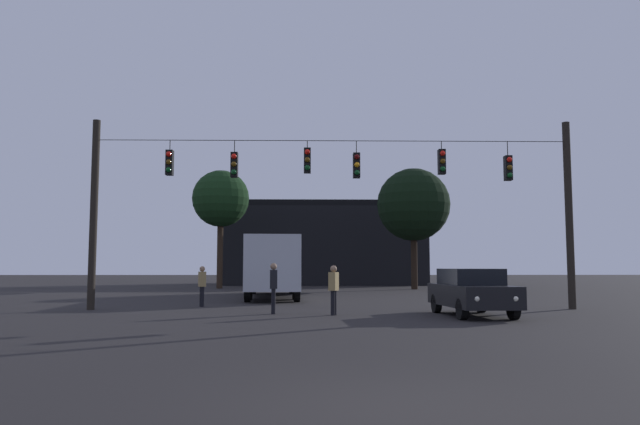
# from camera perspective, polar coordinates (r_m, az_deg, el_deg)

# --- Properties ---
(ground_plane) EXTENTS (168.00, 168.00, 0.00)m
(ground_plane) POSITION_cam_1_polar(r_m,az_deg,el_deg) (31.42, 0.61, -8.04)
(ground_plane) COLOR black
(ground_plane) RESTS_ON ground
(overhead_signal_span) EXTENTS (18.22, 0.44, 7.12)m
(overhead_signal_span) POSITION_cam_1_polar(r_m,az_deg,el_deg) (22.73, 1.38, 1.60)
(overhead_signal_span) COLOR black
(overhead_signal_span) RESTS_ON ground
(city_bus) EXTENTS (3.12, 11.12, 3.00)m
(city_bus) POSITION_cam_1_polar(r_m,az_deg,el_deg) (31.55, -4.50, -4.62)
(city_bus) COLOR #B7BCC6
(city_bus) RESTS_ON ground
(car_near_right) EXTENTS (2.06, 4.42, 1.52)m
(car_near_right) POSITION_cam_1_polar(r_m,az_deg,el_deg) (20.30, 14.16, -7.23)
(car_near_right) COLOR black
(car_near_right) RESTS_ON ground
(pedestrian_crossing_left) EXTENTS (0.36, 0.42, 1.60)m
(pedestrian_crossing_left) POSITION_cam_1_polar(r_m,az_deg,el_deg) (24.59, -11.11, -6.65)
(pedestrian_crossing_left) COLOR black
(pedestrian_crossing_left) RESTS_ON ground
(pedestrian_crossing_center) EXTENTS (0.27, 0.38, 1.71)m
(pedestrian_crossing_center) POSITION_cam_1_polar(r_m,az_deg,el_deg) (20.49, -4.43, -6.87)
(pedestrian_crossing_center) COLOR black
(pedestrian_crossing_center) RESTS_ON ground
(pedestrian_crossing_right) EXTENTS (0.36, 0.42, 1.62)m
(pedestrian_crossing_right) POSITION_cam_1_polar(r_m,az_deg,el_deg) (19.92, 1.30, -7.08)
(pedestrian_crossing_right) COLOR black
(pedestrian_crossing_right) RESTS_ON ground
(corner_building) EXTENTS (17.22, 9.73, 7.18)m
(corner_building) POSITION_cam_1_polar(r_m,az_deg,el_deg) (54.85, 0.45, -3.05)
(corner_building) COLOR black
(corner_building) RESTS_ON ground
(tree_left_silhouette) EXTENTS (4.18, 4.18, 8.68)m
(tree_left_silhouette) POSITION_cam_1_polar(r_m,az_deg,el_deg) (44.97, -9.38, 1.24)
(tree_left_silhouette) COLOR #2D2116
(tree_left_silhouette) RESTS_ON ground
(tree_behind_building) EXTENTS (5.16, 5.16, 8.55)m
(tree_behind_building) POSITION_cam_1_polar(r_m,az_deg,el_deg) (43.17, 8.84, 0.71)
(tree_behind_building) COLOR black
(tree_behind_building) RESTS_ON ground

